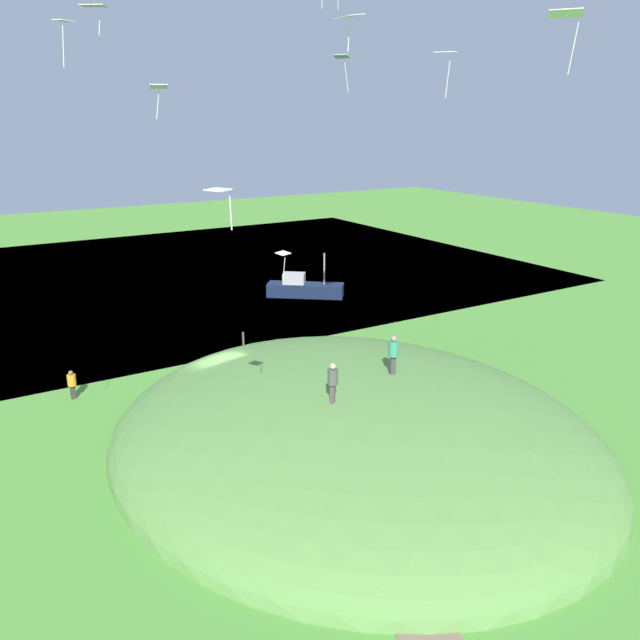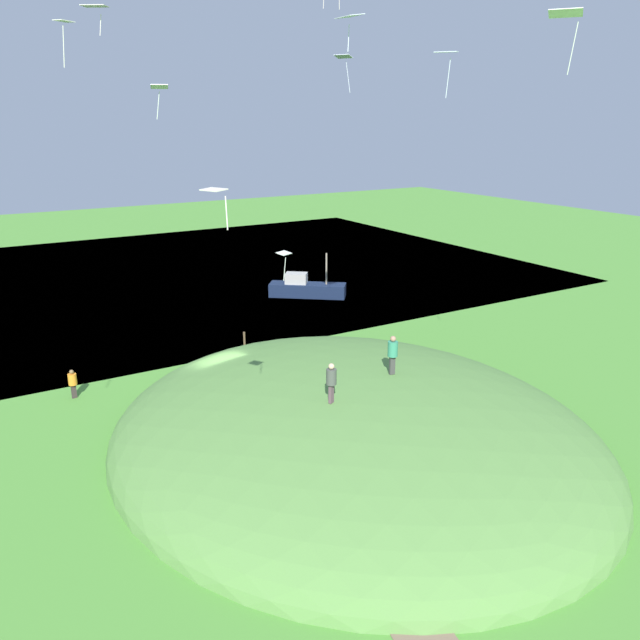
% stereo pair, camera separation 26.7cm
% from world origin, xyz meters
% --- Properties ---
extents(ground_plane, '(160.00, 160.00, 0.00)m').
position_xyz_m(ground_plane, '(0.00, 0.00, 0.00)').
color(ground_plane, '#4C8B33').
extents(lake_water, '(46.01, 80.00, 0.40)m').
position_xyz_m(lake_water, '(-28.00, 0.00, -0.20)').
color(lake_water, teal).
rests_on(lake_water, ground_plane).
extents(grass_hill, '(24.30, 21.42, 5.85)m').
position_xyz_m(grass_hill, '(7.98, 3.33, 0.00)').
color(grass_hill, '#54823D').
rests_on(grass_hill, ground_plane).
extents(boat_on_lake, '(5.17, 5.91, 3.66)m').
position_xyz_m(boat_on_lake, '(-14.61, 13.88, 0.68)').
color(boat_on_lake, '#14203A').
rests_on(boat_on_lake, lake_water).
extents(person_with_child, '(0.52, 0.52, 1.83)m').
position_xyz_m(person_with_child, '(8.25, 5.27, 4.02)').
color(person_with_child, '#3A3A38').
rests_on(person_with_child, grass_hill).
extents(person_near_shore, '(0.52, 0.52, 1.58)m').
position_xyz_m(person_near_shore, '(-3.31, -6.65, 0.98)').
color(person_near_shore, '#392D2D').
rests_on(person_near_shore, ground_plane).
extents(person_watching_kites, '(0.57, 0.57, 1.73)m').
position_xyz_m(person_watching_kites, '(9.40, 1.29, 3.93)').
color(person_watching_kites, '#5A4249').
rests_on(person_watching_kites, grass_hill).
extents(kite_1, '(1.25, 1.22, 2.01)m').
position_xyz_m(kite_1, '(5.89, 9.58, 16.80)').
color(kite_1, white).
extents(kite_2, '(1.42, 1.35, 2.19)m').
position_xyz_m(kite_2, '(12.67, 9.17, 17.55)').
color(kite_2, silver).
extents(kite_6, '(0.78, 0.68, 1.10)m').
position_xyz_m(kite_6, '(13.33, -4.92, 12.09)').
color(kite_6, silver).
extents(kite_7, '(1.30, 1.40, 1.27)m').
position_xyz_m(kite_7, '(-3.65, -3.60, 18.97)').
color(kite_7, white).
extents(kite_9, '(0.75, 0.90, 1.52)m').
position_xyz_m(kite_9, '(-0.60, -1.81, 15.31)').
color(kite_9, white).
extents(kite_11, '(0.87, 0.99, 1.61)m').
position_xyz_m(kite_11, '(-1.64, 5.03, 6.70)').
color(kite_11, silver).
extents(kite_12, '(1.21, 0.86, 1.50)m').
position_xyz_m(kite_12, '(4.30, 5.32, 18.22)').
color(kite_12, white).
extents(kite_13, '(0.85, 0.91, 1.82)m').
position_xyz_m(kite_13, '(-0.21, -5.74, 17.67)').
color(kite_13, silver).
extents(kite_14, '(1.23, 1.14, 2.20)m').
position_xyz_m(kite_14, '(-5.71, 11.57, 17.55)').
color(kite_14, silver).
extents(mooring_post, '(0.14, 0.14, 1.21)m').
position_xyz_m(mooring_post, '(-5.36, 4.07, 0.60)').
color(mooring_post, brown).
rests_on(mooring_post, ground_plane).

